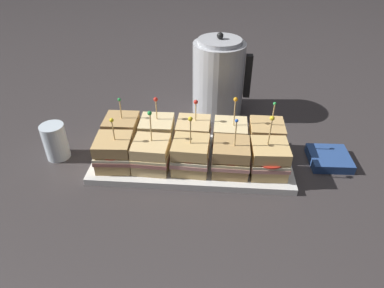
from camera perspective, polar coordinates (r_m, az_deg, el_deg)
The scene contains 15 objects.
ground_plane at distance 0.92m, azimuth -0.00°, elevation -3.07°, with size 6.00×6.00×0.00m, color #383333.
serving_platter at distance 0.92m, azimuth -0.00°, elevation -2.63°, with size 0.52×0.22×0.02m.
sandwich_front_far_left at distance 0.88m, azimuth -12.80°, elevation -1.39°, with size 0.10×0.10×0.14m.
sandwich_front_left at distance 0.86m, azimuth -6.76°, elevation -1.74°, with size 0.10×0.10×0.16m.
sandwich_front_center at distance 0.85m, azimuth -0.28°, elevation -1.92°, with size 0.10×0.10×0.15m.
sandwich_front_right at distance 0.85m, azimuth 6.45°, elevation -2.25°, with size 0.09×0.09×0.15m.
sandwich_front_far_right at distance 0.86m, azimuth 12.68°, elevation -2.43°, with size 0.10×0.10×0.16m.
sandwich_back_far_left at distance 0.96m, azimuth -11.55°, elevation 2.13°, with size 0.09×0.09×0.14m.
sandwich_back_left at distance 0.94m, azimuth -5.81°, elevation 1.86°, with size 0.09×0.09×0.15m.
sandwich_back_center at distance 0.93m, azimuth 0.24°, elevation 1.59°, with size 0.09×0.09×0.14m.
sandwich_back_right at distance 0.93m, azimuth 6.34°, elevation 1.35°, with size 0.09×0.09×0.16m.
sandwich_back_far_right at distance 0.94m, azimuth 12.24°, elevation 1.16°, with size 0.09×0.09×0.15m.
kettle_steel at distance 1.11m, azimuth 4.43°, elevation 11.01°, with size 0.18×0.16×0.26m.
drinking_glass at distance 0.98m, azimuth -21.88°, elevation 0.30°, with size 0.06×0.06×0.10m.
napkin_stack at distance 0.99m, azimuth 21.88°, elevation -2.25°, with size 0.11×0.11×0.02m.
Camera 1 is at (0.05, -0.72, 0.57)m, focal length 32.00 mm.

